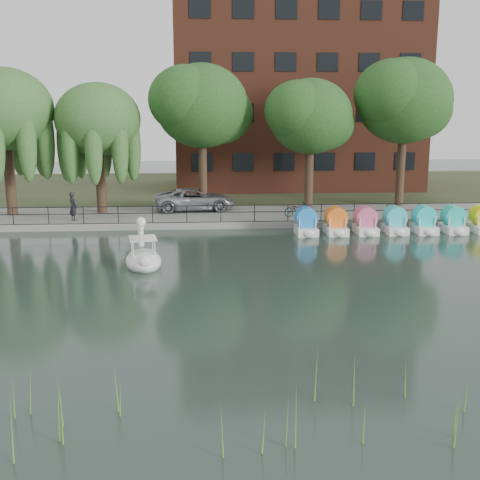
{
  "coord_description": "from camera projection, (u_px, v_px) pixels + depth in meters",
  "views": [
    {
      "loc": [
        -1.27,
        -21.71,
        6.98
      ],
      "look_at": [
        0.5,
        4.0,
        1.3
      ],
      "focal_mm": 45.0,
      "sensor_mm": 36.0,
      "label": 1
    }
  ],
  "objects": [
    {
      "name": "broadleaf_far",
      "position": [
        405.0,
        101.0,
        40.01
      ],
      "size": [
        6.3,
        6.3,
        9.71
      ],
      "color": "#473323",
      "rests_on": "promenade"
    },
    {
      "name": "reed_bank",
      "position": [
        348.0,
        398.0,
        13.49
      ],
      "size": [
        24.0,
        2.4,
        1.2
      ],
      "color": "#669938",
      "rests_on": "ground_plane"
    },
    {
      "name": "ground_plane",
      "position": [
        234.0,
        296.0,
        22.74
      ],
      "size": [
        120.0,
        120.0,
        0.0
      ],
      "primitive_type": "plane",
      "color": "#303E3A"
    },
    {
      "name": "willow_mid",
      "position": [
        98.0,
        120.0,
        37.46
      ],
      "size": [
        5.32,
        5.32,
        8.15
      ],
      "color": "#473323",
      "rests_on": "promenade"
    },
    {
      "name": "pedestrian",
      "position": [
        73.0,
        204.0,
        35.66
      ],
      "size": [
        0.83,
        0.86,
        1.98
      ],
      "primitive_type": "imported",
      "rotation": [
        0.0,
        0.0,
        2.28
      ],
      "color": "black",
      "rests_on": "promenade"
    },
    {
      "name": "kerb",
      "position": [
        221.0,
        225.0,
        35.41
      ],
      "size": [
        40.0,
        0.25,
        0.4
      ],
      "primitive_type": "cube",
      "color": "gray",
      "rests_on": "ground_plane"
    },
    {
      "name": "broadleaf_center",
      "position": [
        202.0,
        106.0,
        38.69
      ],
      "size": [
        6.0,
        6.0,
        9.25
      ],
      "color": "#473323",
      "rests_on": "promenade"
    },
    {
      "name": "bicycle",
      "position": [
        297.0,
        208.0,
        37.14
      ],
      "size": [
        1.09,
        1.82,
        1.0
      ],
      "primitive_type": "imported",
      "rotation": [
        0.0,
        0.0,
        1.88
      ],
      "color": "gray",
      "rests_on": "promenade"
    },
    {
      "name": "railing",
      "position": [
        221.0,
        209.0,
        35.4
      ],
      "size": [
        32.0,
        0.05,
        1.0
      ],
      "color": "black",
      "rests_on": "promenade"
    },
    {
      "name": "apartment_building",
      "position": [
        296.0,
        79.0,
        50.39
      ],
      "size": [
        20.0,
        10.07,
        18.0
      ],
      "color": "#4C1E16",
      "rests_on": "land_strip"
    },
    {
      "name": "broadleaf_right",
      "position": [
        310.0,
        117.0,
        38.82
      ],
      "size": [
        5.4,
        5.4,
        8.32
      ],
      "color": "#473323",
      "rests_on": "promenade"
    },
    {
      "name": "promenade",
      "position": [
        219.0,
        217.0,
        38.29
      ],
      "size": [
        40.0,
        6.0,
        0.4
      ],
      "primitive_type": "cube",
      "color": "gray",
      "rests_on": "ground_plane"
    },
    {
      "name": "pedal_boat_row",
      "position": [
        395.0,
        223.0,
        34.1
      ],
      "size": [
        11.35,
        1.7,
        1.4
      ],
      "color": "white",
      "rests_on": "ground_plane"
    },
    {
      "name": "land_strip",
      "position": [
        214.0,
        188.0,
        51.93
      ],
      "size": [
        60.0,
        22.0,
        0.36
      ],
      "primitive_type": "cube",
      "color": "#47512D",
      "rests_on": "ground_plane"
    },
    {
      "name": "minivan",
      "position": [
        195.0,
        198.0,
        39.25
      ],
      "size": [
        3.51,
        6.33,
        1.68
      ],
      "primitive_type": "imported",
      "rotation": [
        0.0,
        0.0,
        1.7
      ],
      "color": "gray",
      "rests_on": "promenade"
    },
    {
      "name": "willow_left",
      "position": [
        4.0,
        110.0,
        36.46
      ],
      "size": [
        5.88,
        5.88,
        9.01
      ],
      "color": "#473323",
      "rests_on": "promenade"
    },
    {
      "name": "swan_boat",
      "position": [
        143.0,
        257.0,
        26.86
      ],
      "size": [
        1.98,
        2.74,
        2.14
      ],
      "rotation": [
        0.0,
        0.0,
        0.16
      ],
      "color": "white",
      "rests_on": "ground_plane"
    }
  ]
}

